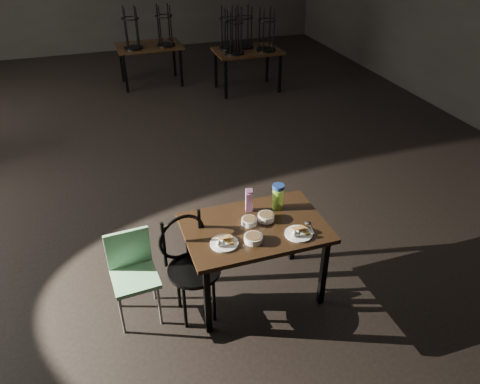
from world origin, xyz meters
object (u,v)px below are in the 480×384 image
object	(u,v)px
main_table	(255,233)
bentwood_chair	(190,260)
juice_carton	(249,200)
school_chair	(133,269)
water_bottle	(278,196)

from	to	relation	value
main_table	bentwood_chair	xyz separation A→B (m)	(-0.58, -0.02, -0.12)
juice_carton	school_chair	world-z (taller)	juice_carton
water_bottle	bentwood_chair	bearing A→B (deg)	-165.92
bentwood_chair	school_chair	distance (m)	0.48
juice_carton	school_chair	size ratio (longest dim) A/B	0.29
main_table	bentwood_chair	world-z (taller)	bentwood_chair
juice_carton	water_bottle	bearing A→B (deg)	-9.02
school_chair	juice_carton	bearing A→B (deg)	2.97
juice_carton	main_table	bearing A→B (deg)	-96.57
water_bottle	school_chair	size ratio (longest dim) A/B	0.30
juice_carton	school_chair	bearing A→B (deg)	-173.05
juice_carton	bentwood_chair	size ratio (longest dim) A/B	0.25
water_bottle	bentwood_chair	world-z (taller)	water_bottle
juice_carton	school_chair	distance (m)	1.14
water_bottle	school_chair	distance (m)	1.39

